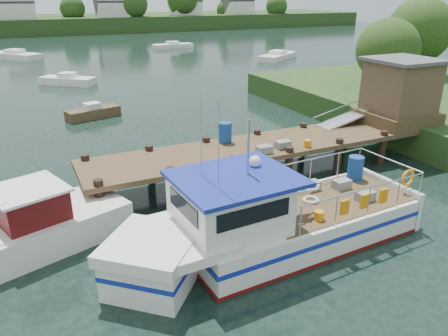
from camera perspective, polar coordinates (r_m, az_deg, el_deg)
name	(u,v)px	position (r m, az deg, el deg)	size (l,w,h in m)	color
ground_plane	(230,181)	(18.20, 0.79, -1.70)	(160.00, 160.00, 0.00)	black
far_shore	(45,21)	(97.72, -22.30, 17.35)	(140.00, 42.55, 9.22)	#26411A
dock	(357,111)	(21.05, 17.03, 7.08)	(16.60, 3.00, 4.78)	#4C3924
lobster_boat	(267,224)	(13.14, 5.58, -7.26)	(10.55, 3.53, 5.00)	silver
work_boat	(4,238)	(14.36, -26.81, -8.19)	(7.84, 4.35, 4.15)	silver
moored_rowboat	(93,112)	(28.67, -16.73, 6.99)	(3.46, 1.94, 0.95)	#4C3924
moored_far	(173,46)	(64.37, -6.70, 15.59)	(5.59, 1.97, 0.95)	silver
moored_b	(68,80)	(40.06, -19.74, 10.74)	(4.62, 4.20, 1.03)	silver
moored_c	(278,56)	(53.23, 7.04, 14.30)	(6.59, 5.47, 1.02)	silver
moored_d	(15,55)	(58.49, -25.61, 13.11)	(5.97, 6.70, 1.14)	silver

